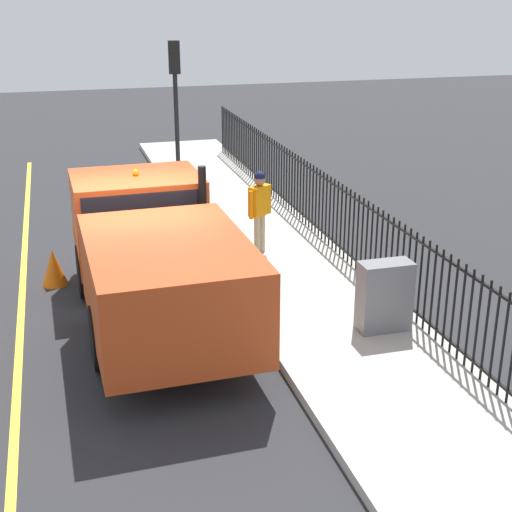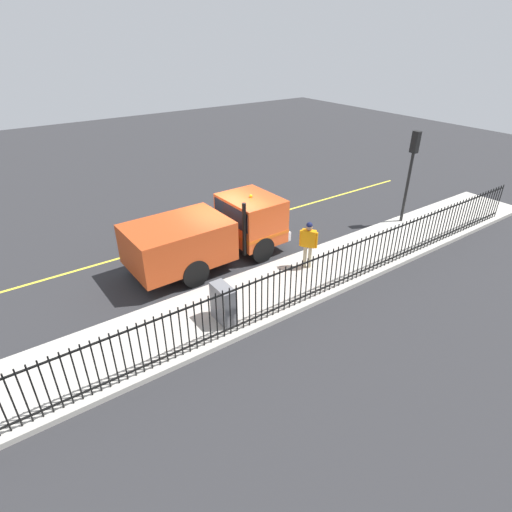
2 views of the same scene
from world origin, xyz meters
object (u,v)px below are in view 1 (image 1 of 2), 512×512
Objects in this scene: traffic_light_near at (175,84)px; utility_cabinet at (384,296)px; work_truck at (152,249)px; worker_standing at (260,203)px; traffic_cone at (54,267)px.

traffic_light_near reaches higher than utility_cabinet.
work_truck is at bearing 152.62° from utility_cabinet.
traffic_light_near reaches higher than worker_standing.
work_truck is at bearing -50.33° from traffic_cone.
utility_cabinet is (3.37, -1.75, -0.51)m from work_truck.
utility_cabinet is at bearing -36.54° from traffic_cone.
work_truck is 3.30m from worker_standing.
worker_standing is at bearing 40.44° from work_truck.
traffic_light_near is at bearing 76.02° from work_truck.
worker_standing reaches higher than traffic_cone.
worker_standing is 0.45× the size of traffic_light_near.
worker_standing is 2.48× the size of traffic_cone.
worker_standing is at bearing 102.45° from traffic_light_near.
utility_cabinet reaches higher than traffic_cone.
utility_cabinet is 6.22m from traffic_cone.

